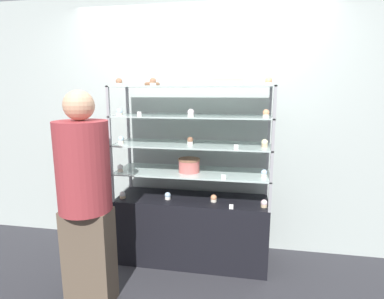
# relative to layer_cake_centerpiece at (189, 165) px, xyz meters

# --- Properties ---
(ground_plane) EXTENTS (20.00, 20.00, 0.00)m
(ground_plane) POSITION_rel_layer_cake_centerpiece_xyz_m (0.02, 0.02, -0.97)
(ground_plane) COLOR #2D2D33
(back_wall) EXTENTS (8.00, 0.05, 2.60)m
(back_wall) POSITION_rel_layer_cake_centerpiece_xyz_m (0.02, 0.40, 0.33)
(back_wall) COLOR #A8B2AD
(back_wall) RESTS_ON ground_plane
(display_base) EXTENTS (1.44, 0.47, 0.64)m
(display_base) POSITION_rel_layer_cake_centerpiece_xyz_m (0.02, 0.02, -0.65)
(display_base) COLOR black
(display_base) RESTS_ON ground_plane
(display_riser_lower) EXTENTS (1.44, 0.47, 0.26)m
(display_riser_lower) POSITION_rel_layer_cake_centerpiece_xyz_m (0.02, 0.02, -0.08)
(display_riser_lower) COLOR #99999E
(display_riser_lower) RESTS_ON display_base
(display_riser_middle) EXTENTS (1.44, 0.47, 0.26)m
(display_riser_middle) POSITION_rel_layer_cake_centerpiece_xyz_m (0.02, 0.02, 0.18)
(display_riser_middle) COLOR #99999E
(display_riser_middle) RESTS_ON display_riser_lower
(display_riser_upper) EXTENTS (1.44, 0.47, 0.26)m
(display_riser_upper) POSITION_rel_layer_cake_centerpiece_xyz_m (0.02, 0.02, 0.45)
(display_riser_upper) COLOR #99999E
(display_riser_upper) RESTS_ON display_riser_middle
(display_riser_top) EXTENTS (1.44, 0.47, 0.26)m
(display_riser_top) POSITION_rel_layer_cake_centerpiece_xyz_m (0.02, 0.02, 0.71)
(display_riser_top) COLOR #99999E
(display_riser_top) RESTS_ON display_riser_upper
(layer_cake_centerpiece) EXTENTS (0.20, 0.20, 0.13)m
(layer_cake_centerpiece) POSITION_rel_layer_cake_centerpiece_xyz_m (0.00, 0.00, 0.00)
(layer_cake_centerpiece) COLOR #C66660
(layer_cake_centerpiece) RESTS_ON display_riser_lower
(sheet_cake_frosted) EXTENTS (0.25, 0.18, 0.07)m
(sheet_cake_frosted) POSITION_rel_layer_cake_centerpiece_xyz_m (0.35, -0.03, 0.76)
(sheet_cake_frosted) COLOR #DBBC84
(sheet_cake_frosted) RESTS_ON display_riser_top
(cupcake_0) EXTENTS (0.06, 0.06, 0.07)m
(cupcake_0) POSITION_rel_layer_cake_centerpiece_xyz_m (-0.63, -0.10, -0.30)
(cupcake_0) COLOR #CCB28C
(cupcake_0) RESTS_ON display_base
(cupcake_1) EXTENTS (0.06, 0.06, 0.07)m
(cupcake_1) POSITION_rel_layer_cake_centerpiece_xyz_m (-0.20, -0.05, -0.30)
(cupcake_1) COLOR white
(cupcake_1) RESTS_ON display_base
(cupcake_2) EXTENTS (0.06, 0.06, 0.07)m
(cupcake_2) POSITION_rel_layer_cake_centerpiece_xyz_m (0.24, -0.04, -0.30)
(cupcake_2) COLOR beige
(cupcake_2) RESTS_ON display_base
(cupcake_3) EXTENTS (0.06, 0.06, 0.07)m
(cupcake_3) POSITION_rel_layer_cake_centerpiece_xyz_m (0.69, -0.09, -0.30)
(cupcake_3) COLOR #CCB28C
(cupcake_3) RESTS_ON display_base
(price_tag_0) EXTENTS (0.04, 0.00, 0.04)m
(price_tag_0) POSITION_rel_layer_cake_centerpiece_xyz_m (0.41, -0.19, -0.31)
(price_tag_0) COLOR white
(price_tag_0) RESTS_ON display_base
(cupcake_4) EXTENTS (0.05, 0.05, 0.07)m
(cupcake_4) POSITION_rel_layer_cake_centerpiece_xyz_m (-0.64, -0.10, -0.03)
(cupcake_4) COLOR beige
(cupcake_4) RESTS_ON display_riser_lower
(cupcake_5) EXTENTS (0.05, 0.05, 0.07)m
(cupcake_5) POSITION_rel_layer_cake_centerpiece_xyz_m (0.68, -0.06, -0.03)
(cupcake_5) COLOR beige
(cupcake_5) RESTS_ON display_riser_lower
(price_tag_1) EXTENTS (0.04, 0.00, 0.04)m
(price_tag_1) POSITION_rel_layer_cake_centerpiece_xyz_m (0.34, -0.19, -0.04)
(price_tag_1) COLOR white
(price_tag_1) RESTS_ON display_riser_lower
(cupcake_6) EXTENTS (0.06, 0.06, 0.07)m
(cupcake_6) POSITION_rel_layer_cake_centerpiece_xyz_m (-0.63, -0.07, 0.23)
(cupcake_6) COLOR beige
(cupcake_6) RESTS_ON display_riser_middle
(cupcake_7) EXTENTS (0.06, 0.06, 0.07)m
(cupcake_7) POSITION_rel_layer_cake_centerpiece_xyz_m (0.01, -0.02, 0.23)
(cupcake_7) COLOR white
(cupcake_7) RESTS_ON display_riser_middle
(cupcake_8) EXTENTS (0.06, 0.06, 0.07)m
(cupcake_8) POSITION_rel_layer_cake_centerpiece_xyz_m (0.68, -0.04, 0.23)
(cupcake_8) COLOR #CCB28C
(cupcake_8) RESTS_ON display_riser_middle
(price_tag_2) EXTENTS (0.04, 0.00, 0.04)m
(price_tag_2) POSITION_rel_layer_cake_centerpiece_xyz_m (0.44, -0.19, 0.22)
(price_tag_2) COLOR white
(price_tag_2) RESTS_ON display_riser_middle
(cupcake_9) EXTENTS (0.06, 0.06, 0.07)m
(cupcake_9) POSITION_rel_layer_cake_centerpiece_xyz_m (-0.63, -0.09, 0.49)
(cupcake_9) COLOR beige
(cupcake_9) RESTS_ON display_riser_upper
(cupcake_10) EXTENTS (0.06, 0.06, 0.07)m
(cupcake_10) POSITION_rel_layer_cake_centerpiece_xyz_m (0.04, -0.11, 0.49)
(cupcake_10) COLOR white
(cupcake_10) RESTS_ON display_riser_upper
(cupcake_11) EXTENTS (0.06, 0.06, 0.07)m
(cupcake_11) POSITION_rel_layer_cake_centerpiece_xyz_m (0.67, -0.05, 0.49)
(cupcake_11) COLOR beige
(cupcake_11) RESTS_ON display_riser_upper
(price_tag_3) EXTENTS (0.04, 0.00, 0.04)m
(price_tag_3) POSITION_rel_layer_cake_centerpiece_xyz_m (-0.40, -0.19, 0.49)
(price_tag_3) COLOR white
(price_tag_3) RESTS_ON display_riser_upper
(cupcake_12) EXTENTS (0.06, 0.06, 0.07)m
(cupcake_12) POSITION_rel_layer_cake_centerpiece_xyz_m (-0.63, -0.07, 0.76)
(cupcake_12) COLOR white
(cupcake_12) RESTS_ON display_riser_top
(cupcake_13) EXTENTS (0.06, 0.06, 0.07)m
(cupcake_13) POSITION_rel_layer_cake_centerpiece_xyz_m (-0.30, -0.10, 0.76)
(cupcake_13) COLOR beige
(cupcake_13) RESTS_ON display_riser_top
(cupcake_14) EXTENTS (0.06, 0.06, 0.07)m
(cupcake_14) POSITION_rel_layer_cake_centerpiece_xyz_m (0.04, -0.05, 0.76)
(cupcake_14) COLOR white
(cupcake_14) RESTS_ON display_riser_top
(cupcake_15) EXTENTS (0.06, 0.06, 0.07)m
(cupcake_15) POSITION_rel_layer_cake_centerpiece_xyz_m (0.68, -0.05, 0.76)
(cupcake_15) COLOR beige
(cupcake_15) RESTS_ON display_riser_top
(price_tag_4) EXTENTS (0.04, 0.00, 0.04)m
(price_tag_4) POSITION_rel_layer_cake_centerpiece_xyz_m (-0.01, -0.19, 0.75)
(price_tag_4) COLOR white
(price_tag_4) RESTS_ON display_riser_top
(donut_glazed) EXTENTS (0.14, 0.14, 0.03)m
(donut_glazed) POSITION_rel_layer_cake_centerpiece_xyz_m (-0.36, 0.06, 0.74)
(donut_glazed) COLOR brown
(donut_glazed) RESTS_ON display_riser_top
(customer_figure) EXTENTS (0.39, 0.39, 1.66)m
(customer_figure) POSITION_rel_layer_cake_centerpiece_xyz_m (-0.66, -0.72, -0.08)
(customer_figure) COLOR brown
(customer_figure) RESTS_ON ground_plane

